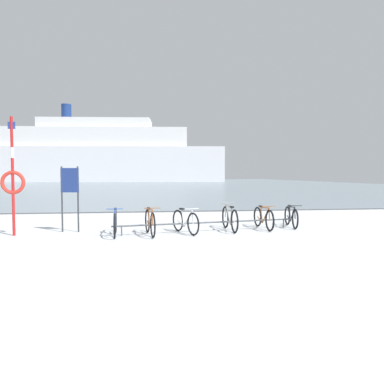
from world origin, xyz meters
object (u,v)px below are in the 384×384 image
object	(u,v)px
bicycle_4	(263,218)
ferry_ship	(101,156)
bicycle_3	(230,219)
bicycle_0	(115,223)
info_sign	(70,187)
bicycle_2	(185,222)
bicycle_5	(291,217)
bicycle_1	(150,222)
rescue_post	(13,179)

from	to	relation	value
bicycle_4	ferry_ship	xyz separation A→B (m)	(-14.35, 79.03, 5.85)
bicycle_3	ferry_ship	xyz separation A→B (m)	(-13.18, 79.21, 5.83)
bicycle_0	info_sign	xyz separation A→B (m)	(-1.43, 0.83, 1.00)
bicycle_2	bicycle_4	distance (m)	2.69
bicycle_0	bicycle_5	distance (m)	5.85
bicycle_2	bicycle_5	size ratio (longest dim) A/B	0.94
bicycle_1	bicycle_5	xyz separation A→B (m)	(4.76, 1.05, -0.03)
bicycle_3	bicycle_4	xyz separation A→B (m)	(1.17, 0.19, -0.02)
bicycle_1	info_sign	distance (m)	2.78
rescue_post	ferry_ship	xyz separation A→B (m)	(-6.74, 79.36, 4.56)
bicycle_1	info_sign	xyz separation A→B (m)	(-2.43, 0.91, 1.00)
bicycle_3	info_sign	distance (m)	5.06
bicycle_1	ferry_ship	world-z (taller)	ferry_ship
bicycle_5	rescue_post	size ratio (longest dim) A/B	0.47
bicycle_4	bicycle_5	distance (m)	1.11
bicycle_5	rescue_post	world-z (taller)	rescue_post
bicycle_0	bicycle_1	size ratio (longest dim) A/B	1.04
bicycle_1	bicycle_4	xyz separation A→B (m)	(3.69, 0.75, -0.02)
bicycle_5	ferry_ship	distance (m)	80.44
bicycle_5	rescue_post	bearing A→B (deg)	-175.87
info_sign	ferry_ship	world-z (taller)	ferry_ship
bicycle_1	bicycle_2	world-z (taller)	bicycle_1
bicycle_2	rescue_post	bearing A→B (deg)	177.43
bicycle_0	bicycle_2	distance (m)	2.07
bicycle_2	ferry_ship	bearing A→B (deg)	98.38
bicycle_3	bicycle_5	xyz separation A→B (m)	(2.24, 0.48, -0.03)
bicycle_0	bicycle_4	xyz separation A→B (m)	(4.70, 0.68, -0.02)
bicycle_2	ferry_ship	world-z (taller)	ferry_ship
bicycle_1	ferry_ship	xyz separation A→B (m)	(-10.66, 79.78, 5.83)
bicycle_2	ferry_ship	xyz separation A→B (m)	(-11.72, 79.58, 5.85)
bicycle_3	rescue_post	bearing A→B (deg)	-178.72
bicycle_2	bicycle_1	bearing A→B (deg)	-169.51
bicycle_3	info_sign	world-z (taller)	info_sign
bicycle_5	bicycle_4	bearing A→B (deg)	-164.50
bicycle_2	ferry_ship	size ratio (longest dim) A/B	0.03
bicycle_4	bicycle_3	bearing A→B (deg)	-170.99
bicycle_2	bicycle_4	xyz separation A→B (m)	(2.63, 0.55, -0.00)
rescue_post	bicycle_0	bearing A→B (deg)	-6.80
bicycle_3	bicycle_1	bearing A→B (deg)	-167.37
bicycle_0	ferry_ship	bearing A→B (deg)	96.91
bicycle_5	bicycle_0	bearing A→B (deg)	-170.41
bicycle_1	bicycle_3	world-z (taller)	bicycle_1
bicycle_3	ferry_ship	bearing A→B (deg)	99.45
bicycle_2	bicycle_5	distance (m)	3.79
bicycle_3	bicycle_4	size ratio (longest dim) A/B	1.03
ferry_ship	bicycle_5	bearing A→B (deg)	-78.92
bicycle_0	bicycle_5	xyz separation A→B (m)	(5.77, 0.97, -0.03)
bicycle_1	bicycle_4	world-z (taller)	bicycle_1
bicycle_1	rescue_post	distance (m)	4.15
bicycle_3	ferry_ship	size ratio (longest dim) A/B	0.03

